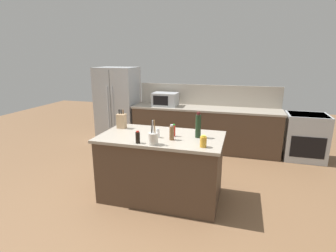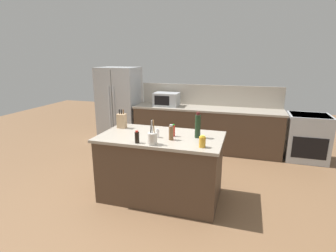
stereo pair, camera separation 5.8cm
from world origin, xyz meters
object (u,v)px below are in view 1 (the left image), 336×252
at_px(soy_sauce_bottle, 138,137).
at_px(salt_shaker, 158,133).
at_px(range_oven, 305,137).
at_px(hot_sauce_bottle, 174,131).
at_px(microwave, 165,99).
at_px(knife_block, 122,121).
at_px(wine_bottle, 198,126).
at_px(refrigerator, 118,105).
at_px(honey_jar, 203,142).
at_px(pepper_grinder, 172,133).
at_px(utensil_crock, 153,138).

xyz_separation_m(soy_sauce_bottle, salt_shaker, (0.17, 0.30, -0.02)).
height_order(range_oven, hot_sauce_bottle, hot_sauce_bottle).
height_order(microwave, soy_sauce_bottle, microwave).
distance_m(knife_block, wine_bottle, 1.22).
distance_m(refrigerator, range_oven, 4.12).
xyz_separation_m(wine_bottle, honey_jar, (0.13, -0.37, -0.10)).
relative_size(range_oven, microwave, 1.70).
xyz_separation_m(range_oven, pepper_grinder, (-2.12, -2.33, 0.57)).
relative_size(salt_shaker, pepper_grinder, 0.60).
xyz_separation_m(hot_sauce_bottle, soy_sauce_bottle, (-0.37, -0.41, -0.01)).
distance_m(range_oven, salt_shaker, 3.31).
height_order(refrigerator, salt_shaker, refrigerator).
bearing_deg(honey_jar, wine_bottle, 109.17).
bearing_deg(knife_block, range_oven, 32.38).
bearing_deg(utensil_crock, pepper_grinder, 54.88).
distance_m(microwave, honey_jar, 2.79).
bearing_deg(range_oven, pepper_grinder, -132.25).
bearing_deg(honey_jar, pepper_grinder, 159.29).
relative_size(pepper_grinder, honey_jar, 1.41).
bearing_deg(soy_sauce_bottle, refrigerator, 121.18).
relative_size(refrigerator, salt_shaker, 14.28).
height_order(utensil_crock, wine_bottle, wine_bottle).
height_order(wine_bottle, soy_sauce_bottle, wine_bottle).
xyz_separation_m(wine_bottle, salt_shaker, (-0.52, -0.16, -0.11)).
bearing_deg(pepper_grinder, wine_bottle, 32.24).
xyz_separation_m(salt_shaker, honey_jar, (0.65, -0.21, 0.01)).
relative_size(range_oven, knife_block, 3.17).
height_order(knife_block, pepper_grinder, knife_block).
distance_m(hot_sauce_bottle, salt_shaker, 0.23).
bearing_deg(refrigerator, utensil_crock, -55.58).
bearing_deg(wine_bottle, soy_sauce_bottle, -147.11).
bearing_deg(honey_jar, range_oven, 56.21).
height_order(refrigerator, honey_jar, refrigerator).
distance_m(soy_sauce_bottle, honey_jar, 0.83).
xyz_separation_m(refrigerator, knife_block, (1.08, -2.03, 0.17)).
bearing_deg(microwave, knife_block, -93.17).
height_order(soy_sauce_bottle, honey_jar, soy_sauce_bottle).
bearing_deg(wine_bottle, pepper_grinder, -147.76).
bearing_deg(pepper_grinder, honey_jar, -20.71).
height_order(knife_block, hot_sauce_bottle, knife_block).
height_order(hot_sauce_bottle, pepper_grinder, pepper_grinder).
bearing_deg(refrigerator, pepper_grinder, -50.38).
bearing_deg(refrigerator, microwave, -2.47).
distance_m(refrigerator, microwave, 1.21).
xyz_separation_m(range_oven, utensil_crock, (-2.29, -2.58, 0.56)).
bearing_deg(salt_shaker, refrigerator, 127.06).
relative_size(refrigerator, hot_sauce_bottle, 10.22).
relative_size(range_oven, hot_sauce_bottle, 5.31).
xyz_separation_m(utensil_crock, salt_shaker, (-0.03, 0.29, -0.02)).
bearing_deg(soy_sauce_bottle, knife_block, 130.49).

